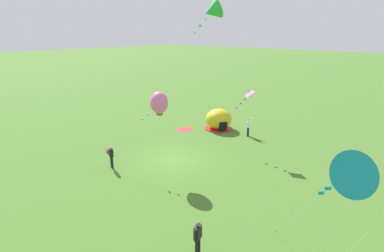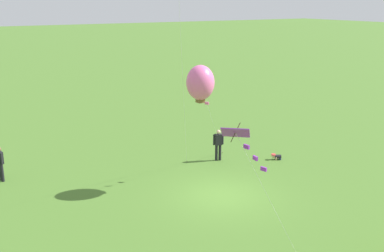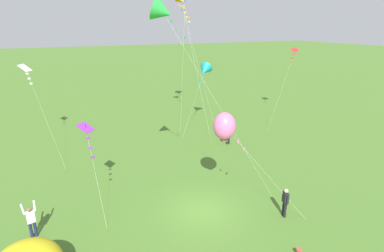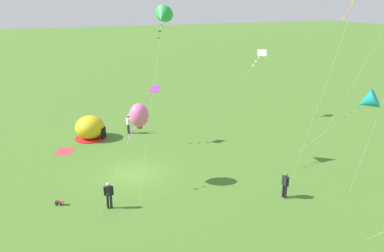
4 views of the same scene
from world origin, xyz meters
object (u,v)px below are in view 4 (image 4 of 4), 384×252
object	(u,v)px
toddler_crawling	(60,202)
person_strolling	(109,194)
kite_white	(260,55)
person_near_tent	(285,184)
kite_pink	(139,115)
kite_green	(162,17)
kite_purple	(153,92)
popup_tent	(90,128)
person_with_toddler	(128,123)
kite_teal	(367,101)

from	to	relation	value
toddler_crawling	person_strolling	distance (m)	3.29
kite_white	person_near_tent	bearing A→B (deg)	-25.39
kite_pink	kite_white	bearing A→B (deg)	123.69
kite_green	kite_purple	xyz separation A→B (m)	(-4.48, 0.39, -6.29)
popup_tent	kite_white	distance (m)	18.25
person_near_tent	kite_green	world-z (taller)	kite_green
toddler_crawling	person_strolling	size ratio (longest dim) A/B	0.31
kite_purple	person_strolling	bearing A→B (deg)	-30.68
toddler_crawling	kite_purple	distance (m)	12.37
person_strolling	kite_purple	size ratio (longest dim) A/B	0.34
kite_green	person_with_toddler	bearing A→B (deg)	-171.35
popup_tent	person_strolling	world-z (taller)	popup_tent
kite_green	kite_pink	distance (m)	6.99
person_near_tent	kite_purple	xyz separation A→B (m)	(-12.32, -4.97, 3.63)
person_strolling	person_with_toddler	xyz separation A→B (m)	(-12.68, 4.05, 0.03)
popup_tent	kite_green	xyz separation A→B (m)	(7.70, 4.66, 9.89)
toddler_crawling	kite_green	xyz separation A→B (m)	(-3.45, 8.02, 10.71)
toddler_crawling	kite_green	bearing A→B (deg)	113.25
person_strolling	kite_purple	xyz separation A→B (m)	(-9.45, 5.61, 3.63)
toddler_crawling	kite_pink	world-z (taller)	kite_pink
person_strolling	kite_teal	world-z (taller)	kite_teal
toddler_crawling	kite_green	world-z (taller)	kite_green
toddler_crawling	kite_teal	size ratio (longest dim) A/B	0.08
person_strolling	kite_pink	world-z (taller)	kite_pink
kite_green	kite_white	world-z (taller)	kite_green
popup_tent	person_near_tent	size ratio (longest dim) A/B	1.63
toddler_crawling	popup_tent	bearing A→B (deg)	163.23
popup_tent	kite_teal	bearing A→B (deg)	44.17
person_with_toddler	kite_green	world-z (taller)	kite_green
person_with_toddler	kite_pink	bearing A→B (deg)	-7.69
kite_green	kite_pink	xyz separation A→B (m)	(2.51, -2.55, -6.00)
person_strolling	kite_white	size ratio (longest dim) A/B	0.22
kite_teal	kite_green	bearing A→B (deg)	-127.28
kite_pink	kite_green	bearing A→B (deg)	134.57
popup_tent	kite_purple	size ratio (longest dim) A/B	0.55
toddler_crawling	kite_pink	size ratio (longest dim) A/B	0.10
popup_tent	person_near_tent	distance (m)	18.50
popup_tent	person_strolling	distance (m)	12.69
person_near_tent	kite_purple	bearing A→B (deg)	-158.02
popup_tent	kite_teal	distance (m)	22.73
kite_green	kite_purple	bearing A→B (deg)	175.01
popup_tent	kite_purple	distance (m)	6.99
kite_white	kite_purple	size ratio (longest dim) A/B	1.53
kite_green	kite_pink	bearing A→B (deg)	-45.43
person_near_tent	kite_green	bearing A→B (deg)	-145.64
kite_pink	kite_purple	bearing A→B (deg)	157.17
toddler_crawling	kite_green	size ratio (longest dim) A/B	0.05
popup_tent	toddler_crawling	size ratio (longest dim) A/B	5.20
popup_tent	kite_teal	size ratio (longest dim) A/B	0.42
popup_tent	toddler_crawling	bearing A→B (deg)	-16.77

